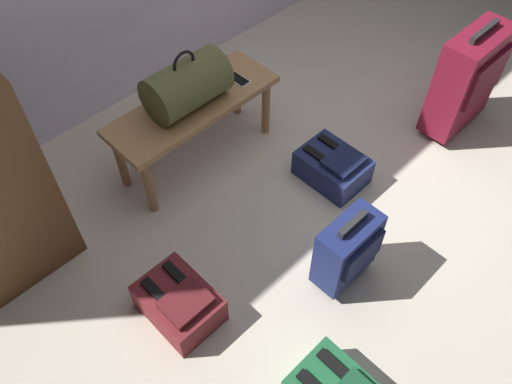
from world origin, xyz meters
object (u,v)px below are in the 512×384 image
at_px(cell_phone, 238,79).
at_px(bench, 194,111).
at_px(suitcase_small_navy, 347,250).
at_px(suitcase_upright_burgundy, 466,80).
at_px(backpack_maroon, 179,303).
at_px(duffel_bag_olive, 187,85).
at_px(backpack_navy, 333,167).

bearing_deg(cell_phone, bench, 173.24).
xyz_separation_m(bench, suitcase_small_navy, (-0.03, -1.13, -0.12)).
height_order(suitcase_upright_burgundy, backpack_maroon, suitcase_upright_burgundy).
height_order(bench, suitcase_upright_burgundy, suitcase_upright_burgundy).
height_order(duffel_bag_olive, suitcase_small_navy, duffel_bag_olive).
bearing_deg(duffel_bag_olive, suitcase_small_navy, -90.15).
xyz_separation_m(suitcase_small_navy, backpack_maroon, (-0.71, 0.41, -0.15)).
relative_size(bench, backpack_maroon, 2.63).
height_order(bench, backpack_maroon, bench).
bearing_deg(suitcase_small_navy, backpack_maroon, 149.77).
bearing_deg(duffel_bag_olive, backpack_navy, -55.52).
relative_size(suitcase_upright_burgundy, suitcase_small_navy, 1.53).
xyz_separation_m(bench, suitcase_upright_burgundy, (1.32, -0.91, 0.00)).
bearing_deg(backpack_navy, bench, 123.08).
xyz_separation_m(bench, backpack_navy, (0.44, -0.67, -0.27)).
bearing_deg(cell_phone, backpack_navy, -78.32).
relative_size(cell_phone, suitcase_small_navy, 0.31).
bearing_deg(bench, duffel_bag_olive, 180.00).
distance_m(backpack_navy, backpack_maroon, 1.17).
height_order(suitcase_upright_burgundy, suitcase_small_navy, suitcase_upright_burgundy).
relative_size(bench, duffel_bag_olive, 2.27).
bearing_deg(suitcase_small_navy, cell_phone, 73.07).
relative_size(duffel_bag_olive, backpack_navy, 1.16).
bearing_deg(suitcase_small_navy, suitcase_upright_burgundy, 9.28).
relative_size(duffel_bag_olive, suitcase_small_navy, 0.96).
height_order(cell_phone, suitcase_small_navy, suitcase_small_navy).
distance_m(duffel_bag_olive, suitcase_small_navy, 1.18).
bearing_deg(cell_phone, duffel_bag_olive, 173.72).
xyz_separation_m(duffel_bag_olive, suitcase_small_navy, (-0.00, -1.13, -0.32)).
distance_m(duffel_bag_olive, cell_phone, 0.36).
bearing_deg(bench, backpack_navy, -56.92).
relative_size(duffel_bag_olive, suitcase_upright_burgundy, 0.62).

